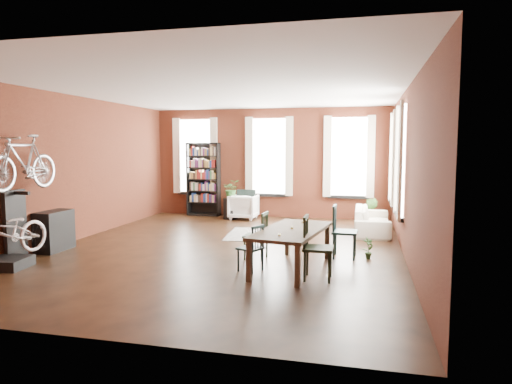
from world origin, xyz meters
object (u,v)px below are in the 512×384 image
(dining_chair_d, at_px, (345,232))
(bicycle_floor, at_px, (5,209))
(bookshelf, at_px, (204,179))
(dining_chair_b, at_px, (256,236))
(plant_stand, at_px, (231,209))
(console_table, at_px, (54,231))
(dining_chair_c, at_px, (318,248))
(dining_chair_a, at_px, (251,248))
(cream_sofa, at_px, (372,216))
(dining_table, at_px, (292,249))
(bike_trainer, at_px, (9,263))
(white_armchair, at_px, (244,206))

(dining_chair_d, height_order, bicycle_floor, bicycle_floor)
(bookshelf, height_order, bicycle_floor, bookshelf)
(dining_chair_b, xyz_separation_m, plant_stand, (-1.80, 4.40, -0.13))
(dining_chair_b, height_order, bicycle_floor, bicycle_floor)
(dining_chair_d, height_order, console_table, dining_chair_d)
(dining_chair_c, bearing_deg, dining_chair_a, 78.25)
(dining_chair_b, relative_size, cream_sofa, 0.42)
(console_table, relative_size, bicycle_floor, 0.47)
(dining_table, distance_m, dining_chair_d, 1.34)
(dining_chair_d, bearing_deg, cream_sofa, -9.14)
(bike_trainer, bearing_deg, console_table, 94.45)
(dining_chair_a, relative_size, bookshelf, 0.35)
(dining_chair_c, distance_m, bicycle_floor, 5.27)
(dining_chair_a, relative_size, plant_stand, 1.28)
(cream_sofa, bearing_deg, bicycle_floor, 128.65)
(bookshelf, bearing_deg, dining_chair_c, -55.87)
(dining_chair_c, relative_size, bike_trainer, 1.62)
(dining_table, xyz_separation_m, bike_trainer, (-4.74, -1.05, -0.26))
(cream_sofa, height_order, console_table, cream_sofa)
(bookshelf, xyz_separation_m, bike_trainer, (-1.18, -6.55, -1.01))
(dining_chair_c, distance_m, bookshelf, 7.26)
(bookshelf, bearing_deg, plant_stand, -27.55)
(dining_chair_b, bearing_deg, console_table, -81.39)
(dining_chair_a, bearing_deg, cream_sofa, 176.62)
(cream_sofa, bearing_deg, console_table, 119.33)
(dining_chair_a, bearing_deg, bicycle_floor, -55.26)
(dining_table, bearing_deg, dining_chair_a, -149.44)
(dining_chair_c, bearing_deg, bookshelf, 33.54)
(white_armchair, bearing_deg, bicycle_floor, 68.35)
(dining_chair_c, height_order, bicycle_floor, bicycle_floor)
(dining_chair_a, xyz_separation_m, bike_trainer, (-4.09, -0.79, -0.30))
(dining_chair_a, relative_size, white_armchair, 1.00)
(dining_table, bearing_deg, bike_trainer, -158.78)
(white_armchair, bearing_deg, bookshelf, -16.45)
(bike_trainer, bearing_deg, white_armchair, 67.49)
(bike_trainer, distance_m, plant_stand, 6.41)
(dining_chair_d, xyz_separation_m, bike_trainer, (-5.58, -2.09, -0.40))
(dining_chair_d, height_order, white_armchair, dining_chair_d)
(white_armchair, distance_m, bicycle_floor, 6.69)
(white_armchair, distance_m, plant_stand, 0.38)
(dining_table, distance_m, white_armchair, 5.53)
(dining_chair_d, xyz_separation_m, cream_sofa, (0.55, 2.76, -0.08))
(dining_chair_c, relative_size, console_table, 1.25)
(dining_chair_b, distance_m, bicycle_floor, 4.33)
(dining_chair_c, distance_m, console_table, 5.40)
(dining_table, distance_m, bookshelf, 6.59)
(dining_chair_b, xyz_separation_m, dining_chair_d, (1.60, 0.46, 0.06))
(bike_trainer, bearing_deg, dining_chair_d, 20.55)
(bike_trainer, distance_m, console_table, 1.39)
(dining_chair_b, bearing_deg, plant_stand, -153.05)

